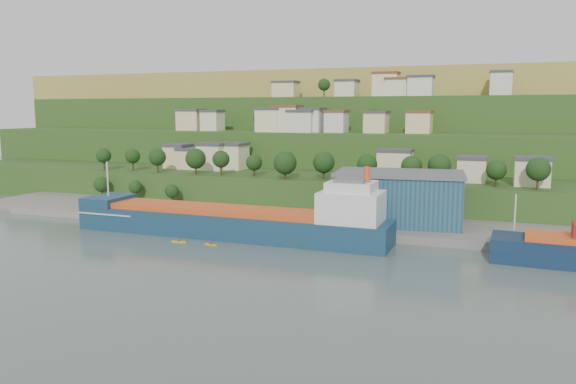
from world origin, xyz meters
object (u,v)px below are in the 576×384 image
at_px(cargo_ship_near, 238,223).
at_px(caravan, 107,205).
at_px(warehouse, 399,197).
at_px(kayak_orange, 211,244).

height_order(cargo_ship_near, caravan, cargo_ship_near).
distance_m(warehouse, caravan, 83.94).
bearing_deg(kayak_orange, cargo_ship_near, 88.14).
bearing_deg(warehouse, kayak_orange, -146.64).
xyz_separation_m(warehouse, kayak_orange, (-36.44, -30.09, -8.19)).
bearing_deg(kayak_orange, caravan, 162.85).
bearing_deg(kayak_orange, warehouse, 49.17).
xyz_separation_m(cargo_ship_near, kayak_orange, (-1.98, -9.72, -2.97)).
height_order(warehouse, caravan, warehouse).
bearing_deg(caravan, kayak_orange, -44.41).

